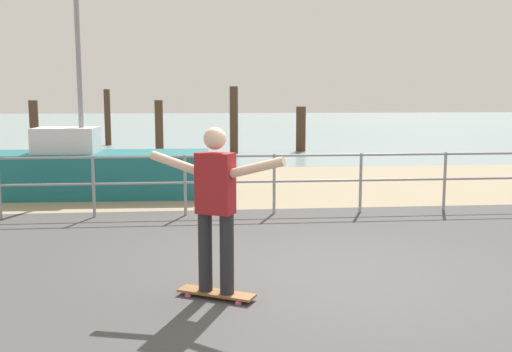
# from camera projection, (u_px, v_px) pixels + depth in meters

# --- Properties ---
(ground_plane) EXTENTS (24.00, 10.00, 0.04)m
(ground_plane) POSITION_uv_depth(u_px,v_px,m) (354.00, 313.00, 5.48)
(ground_plane) COLOR #474444
(ground_plane) RESTS_ON ground
(beach_strip) EXTENTS (24.00, 6.00, 0.04)m
(beach_strip) POSITION_uv_depth(u_px,v_px,m) (263.00, 185.00, 13.37)
(beach_strip) COLOR tan
(beach_strip) RESTS_ON ground
(sea_surface) EXTENTS (72.00, 50.00, 0.04)m
(sea_surface) POSITION_uv_depth(u_px,v_px,m) (220.00, 124.00, 40.97)
(sea_surface) COLOR #849EA3
(sea_surface) RESTS_ON ground
(railing_fence) EXTENTS (10.62, 0.05, 1.05)m
(railing_fence) POSITION_uv_depth(u_px,v_px,m) (230.00, 175.00, 9.83)
(railing_fence) COLOR gray
(railing_fence) RESTS_ON ground
(sailboat) EXTENTS (4.98, 1.54, 5.34)m
(sailboat) POSITION_uv_depth(u_px,v_px,m) (106.00, 171.00, 11.72)
(sailboat) COLOR #19666B
(sailboat) RESTS_ON ground
(skateboard) EXTENTS (0.80, 0.56, 0.08)m
(skateboard) POSITION_uv_depth(u_px,v_px,m) (216.00, 293.00, 5.83)
(skateboard) COLOR brown
(skateboard) RESTS_ON ground
(skateboarder) EXTENTS (1.31, 0.77, 1.65)m
(skateboarder) POSITION_uv_depth(u_px,v_px,m) (215.00, 200.00, 5.70)
(skateboarder) COLOR #26262B
(skateboarder) RESTS_ON skateboard
(groyne_post_0) EXTENTS (0.33, 0.33, 1.85)m
(groyne_post_0) POSITION_uv_depth(u_px,v_px,m) (34.00, 125.00, 21.73)
(groyne_post_0) COLOR #422D1E
(groyne_post_0) RESTS_ON ground
(groyne_post_1) EXTENTS (0.25, 0.25, 2.27)m
(groyne_post_1) POSITION_uv_depth(u_px,v_px,m) (108.00, 118.00, 23.55)
(groyne_post_1) COLOR #422D1E
(groyne_post_1) RESTS_ON ground
(groyne_post_2) EXTENTS (0.25, 0.25, 1.88)m
(groyne_post_2) POSITION_uv_depth(u_px,v_px,m) (159.00, 130.00, 18.19)
(groyne_post_2) COLOR #422D1E
(groyne_post_2) RESTS_ON ground
(groyne_post_3) EXTENTS (0.29, 0.29, 2.34)m
(groyne_post_3) POSITION_uv_depth(u_px,v_px,m) (234.00, 120.00, 20.22)
(groyne_post_3) COLOR #422D1E
(groyne_post_3) RESTS_ON ground
(groyne_post_4) EXTENTS (0.35, 0.35, 1.63)m
(groyne_post_4) POSITION_uv_depth(u_px,v_px,m) (301.00, 129.00, 20.99)
(groyne_post_4) COLOR #422D1E
(groyne_post_4) RESTS_ON ground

